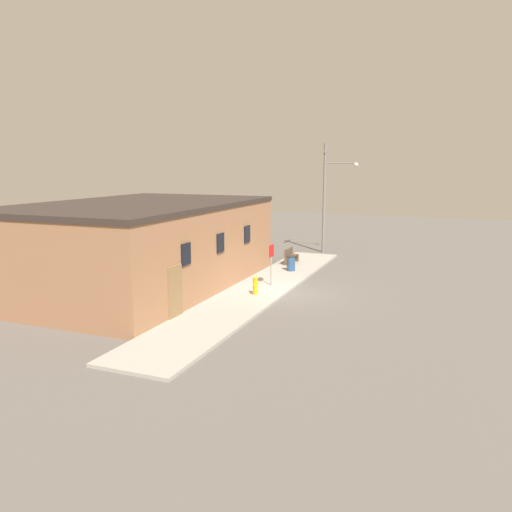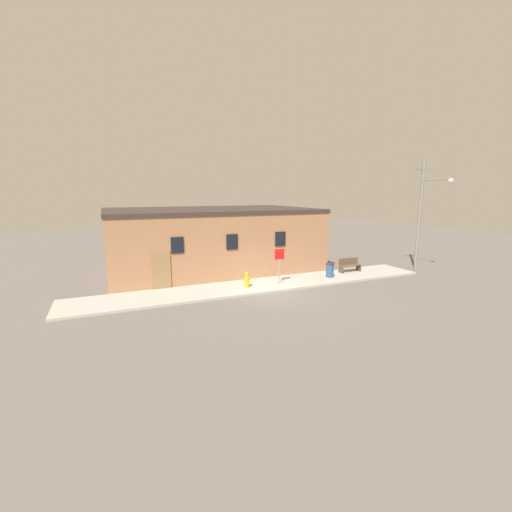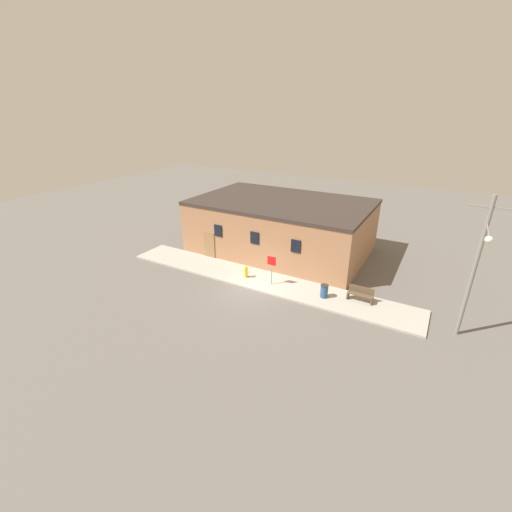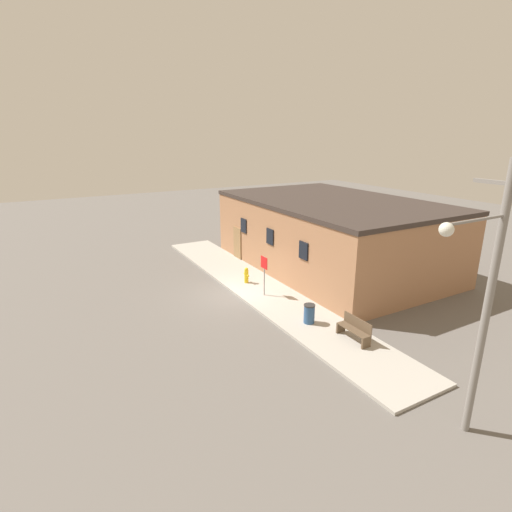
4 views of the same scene
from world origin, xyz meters
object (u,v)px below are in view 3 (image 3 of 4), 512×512
Objects in this scene: bench at (360,294)px; utility_pole at (476,264)px; trash_bin at (324,291)px; stop_sign at (272,265)px; fire_hydrant at (246,272)px.

bench is 0.21× the size of utility_pole.
stop_sign is at bearing -177.83° from trash_bin.
stop_sign is 0.27× the size of utility_pole.
utility_pole reaches higher than stop_sign.
fire_hydrant is 0.43× the size of stop_sign.
utility_pole reaches higher than fire_hydrant.
trash_bin is (5.72, 0.09, -0.01)m from fire_hydrant.
stop_sign reaches higher than fire_hydrant.
utility_pole reaches higher than trash_bin.
trash_bin is at bearing -161.61° from bench.
fire_hydrant is at bearing -174.21° from bench.
trash_bin is at bearing 0.93° from fire_hydrant.
bench is (7.83, 0.79, 0.01)m from fire_hydrant.
trash_bin is (3.69, 0.14, -1.00)m from stop_sign.
utility_pole is at bearing -0.45° from fire_hydrant.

